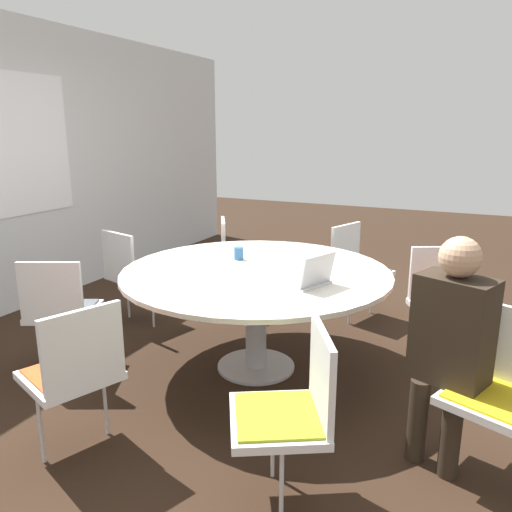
{
  "coord_description": "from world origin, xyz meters",
  "views": [
    {
      "loc": [
        -3.02,
        -1.42,
        1.7
      ],
      "look_at": [
        0.0,
        0.0,
        0.84
      ],
      "focal_mm": 35.0,
      "sensor_mm": 36.0,
      "label": 1
    }
  ],
  "objects_px": {
    "chair_2": "(357,264)",
    "laptop": "(310,278)",
    "chair_0": "(502,383)",
    "person_0": "(451,336)",
    "chair_7": "(293,404)",
    "chair_4": "(132,269)",
    "chair_1": "(443,297)",
    "chair_3": "(237,255)",
    "chair_5": "(60,305)",
    "chair_6": "(75,367)",
    "coffee_cup": "(239,253)"
  },
  "relations": [
    {
      "from": "coffee_cup",
      "to": "chair_1",
      "type": "bearing_deg",
      "value": -71.78
    },
    {
      "from": "chair_7",
      "to": "person_0",
      "type": "xyz_separation_m",
      "value": [
        0.62,
        -0.6,
        0.2
      ]
    },
    {
      "from": "chair_2",
      "to": "laptop",
      "type": "bearing_deg",
      "value": 22.13
    },
    {
      "from": "chair_0",
      "to": "chair_2",
      "type": "height_order",
      "value": "same"
    },
    {
      "from": "chair_6",
      "to": "laptop",
      "type": "xyz_separation_m",
      "value": [
        1.12,
        -0.88,
        0.29
      ]
    },
    {
      "from": "chair_7",
      "to": "laptop",
      "type": "height_order",
      "value": "laptop"
    },
    {
      "from": "chair_1",
      "to": "chair_3",
      "type": "height_order",
      "value": "same"
    },
    {
      "from": "chair_2",
      "to": "chair_7",
      "type": "relative_size",
      "value": 1.0
    },
    {
      "from": "chair_2",
      "to": "chair_5",
      "type": "distance_m",
      "value": 2.52
    },
    {
      "from": "chair_3",
      "to": "chair_7",
      "type": "height_order",
      "value": "same"
    },
    {
      "from": "coffee_cup",
      "to": "chair_2",
      "type": "bearing_deg",
      "value": -29.79
    },
    {
      "from": "chair_7",
      "to": "chair_6",
      "type": "bearing_deg",
      "value": 67.78
    },
    {
      "from": "chair_3",
      "to": "chair_1",
      "type": "bearing_deg",
      "value": 46.09
    },
    {
      "from": "chair_7",
      "to": "chair_0",
      "type": "bearing_deg",
      "value": -83.46
    },
    {
      "from": "chair_6",
      "to": "person_0",
      "type": "height_order",
      "value": "person_0"
    },
    {
      "from": "chair_0",
      "to": "chair_6",
      "type": "relative_size",
      "value": 1.0
    },
    {
      "from": "chair_5",
      "to": "coffee_cup",
      "type": "height_order",
      "value": "chair_5"
    },
    {
      "from": "chair_1",
      "to": "coffee_cup",
      "type": "distance_m",
      "value": 1.53
    },
    {
      "from": "chair_4",
      "to": "chair_0",
      "type": "bearing_deg",
      "value": -0.91
    },
    {
      "from": "chair_0",
      "to": "chair_7",
      "type": "height_order",
      "value": "same"
    },
    {
      "from": "chair_2",
      "to": "person_0",
      "type": "distance_m",
      "value": 2.07
    },
    {
      "from": "chair_0",
      "to": "chair_2",
      "type": "relative_size",
      "value": 1.0
    },
    {
      "from": "chair_0",
      "to": "person_0",
      "type": "distance_m",
      "value": 0.32
    },
    {
      "from": "chair_6",
      "to": "chair_4",
      "type": "bearing_deg",
      "value": 50.71
    },
    {
      "from": "chair_5",
      "to": "chair_6",
      "type": "xyz_separation_m",
      "value": [
        -0.65,
        -0.78,
        0.0
      ]
    },
    {
      "from": "chair_4",
      "to": "laptop",
      "type": "height_order",
      "value": "laptop"
    },
    {
      "from": "chair_3",
      "to": "chair_4",
      "type": "xyz_separation_m",
      "value": [
        -0.85,
        0.59,
        0.0
      ]
    },
    {
      "from": "person_0",
      "to": "chair_5",
      "type": "bearing_deg",
      "value": 24.01
    },
    {
      "from": "chair_1",
      "to": "coffee_cup",
      "type": "xyz_separation_m",
      "value": [
        -0.47,
        1.43,
        0.28
      ]
    },
    {
      "from": "chair_5",
      "to": "chair_4",
      "type": "bearing_deg",
      "value": 72.54
    },
    {
      "from": "chair_6",
      "to": "chair_7",
      "type": "relative_size",
      "value": 1.0
    },
    {
      "from": "chair_4",
      "to": "coffee_cup",
      "type": "height_order",
      "value": "chair_4"
    },
    {
      "from": "chair_4",
      "to": "chair_6",
      "type": "height_order",
      "value": "same"
    },
    {
      "from": "chair_2",
      "to": "chair_5",
      "type": "bearing_deg",
      "value": -19.67
    },
    {
      "from": "chair_7",
      "to": "chair_5",
      "type": "bearing_deg",
      "value": 45.95
    },
    {
      "from": "chair_2",
      "to": "chair_4",
      "type": "distance_m",
      "value": 2.0
    },
    {
      "from": "laptop",
      "to": "chair_7",
      "type": "bearing_deg",
      "value": 36.68
    },
    {
      "from": "chair_3",
      "to": "person_0",
      "type": "distance_m",
      "value": 2.67
    },
    {
      "from": "chair_6",
      "to": "chair_3",
      "type": "bearing_deg",
      "value": 28.42
    },
    {
      "from": "chair_0",
      "to": "laptop",
      "type": "distance_m",
      "value": 1.21
    },
    {
      "from": "chair_3",
      "to": "coffee_cup",
      "type": "xyz_separation_m",
      "value": [
        -0.94,
        -0.51,
        0.28
      ]
    },
    {
      "from": "chair_0",
      "to": "chair_6",
      "type": "xyz_separation_m",
      "value": [
        -0.75,
        2.0,
        0.0
      ]
    },
    {
      "from": "chair_2",
      "to": "laptop",
      "type": "height_order",
      "value": "laptop"
    },
    {
      "from": "chair_4",
      "to": "chair_1",
      "type": "bearing_deg",
      "value": 23.8
    },
    {
      "from": "chair_7",
      "to": "person_0",
      "type": "bearing_deg",
      "value": -72.93
    },
    {
      "from": "chair_0",
      "to": "person_0",
      "type": "height_order",
      "value": "person_0"
    },
    {
      "from": "chair_1",
      "to": "chair_4",
      "type": "height_order",
      "value": "same"
    },
    {
      "from": "chair_3",
      "to": "laptop",
      "type": "height_order",
      "value": "laptop"
    },
    {
      "from": "chair_7",
      "to": "coffee_cup",
      "type": "bearing_deg",
      "value": 6.08
    },
    {
      "from": "laptop",
      "to": "chair_4",
      "type": "bearing_deg",
      "value": -83.27
    }
  ]
}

